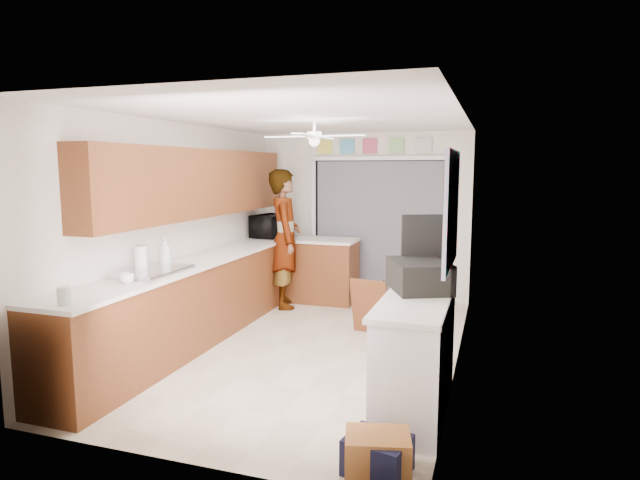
% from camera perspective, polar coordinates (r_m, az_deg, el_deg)
% --- Properties ---
extents(floor, '(5.00, 5.00, 0.00)m').
position_cam_1_polar(floor, '(6.08, -1.20, -11.29)').
color(floor, beige).
rests_on(floor, ground).
extents(ceiling, '(5.00, 5.00, 0.00)m').
position_cam_1_polar(ceiling, '(5.77, -1.27, 12.88)').
color(ceiling, white).
rests_on(ceiling, ground).
extents(wall_back, '(3.20, 0.00, 3.20)m').
position_cam_1_polar(wall_back, '(8.18, 4.60, 2.58)').
color(wall_back, white).
rests_on(wall_back, ground).
extents(wall_front, '(3.20, 0.00, 3.20)m').
position_cam_1_polar(wall_front, '(3.57, -14.74, -4.37)').
color(wall_front, white).
rests_on(wall_front, ground).
extents(wall_left, '(0.00, 5.00, 5.00)m').
position_cam_1_polar(wall_left, '(6.50, -14.66, 1.01)').
color(wall_left, white).
rests_on(wall_left, ground).
extents(wall_right, '(0.00, 5.00, 5.00)m').
position_cam_1_polar(wall_right, '(5.48, 14.75, -0.20)').
color(wall_right, white).
rests_on(wall_right, ground).
extents(left_base_cabinets, '(0.60, 4.80, 0.90)m').
position_cam_1_polar(left_base_cabinets, '(6.49, -12.17, -6.11)').
color(left_base_cabinets, brown).
rests_on(left_base_cabinets, floor).
extents(left_countertop, '(0.62, 4.80, 0.04)m').
position_cam_1_polar(left_countertop, '(6.39, -12.22, -2.02)').
color(left_countertop, white).
rests_on(left_countertop, left_base_cabinets).
extents(upper_cabinets, '(0.32, 4.00, 0.80)m').
position_cam_1_polar(upper_cabinets, '(6.55, -12.69, 5.95)').
color(upper_cabinets, brown).
rests_on(upper_cabinets, wall_left).
extents(sink_basin, '(0.50, 0.76, 0.06)m').
position_cam_1_polar(sink_basin, '(5.55, -17.44, -3.28)').
color(sink_basin, silver).
rests_on(sink_basin, left_countertop).
extents(faucet, '(0.03, 0.03, 0.22)m').
position_cam_1_polar(faucet, '(5.65, -19.05, -2.19)').
color(faucet, silver).
rests_on(faucet, left_countertop).
extents(peninsula_base, '(1.00, 0.60, 0.90)m').
position_cam_1_polar(peninsula_base, '(7.95, 0.17, -3.37)').
color(peninsula_base, brown).
rests_on(peninsula_base, floor).
extents(peninsula_top, '(1.04, 0.64, 0.04)m').
position_cam_1_polar(peninsula_top, '(7.88, 0.18, -0.02)').
color(peninsula_top, white).
rests_on(peninsula_top, peninsula_base).
extents(back_opening_recess, '(2.00, 0.06, 2.10)m').
position_cam_1_polar(back_opening_recess, '(8.12, 6.25, 1.10)').
color(back_opening_recess, black).
rests_on(back_opening_recess, wall_back).
extents(curtain_panel, '(1.90, 0.03, 2.05)m').
position_cam_1_polar(curtain_panel, '(8.08, 6.19, 1.06)').
color(curtain_panel, slate).
rests_on(curtain_panel, wall_back).
extents(door_trim_left, '(0.06, 0.04, 2.10)m').
position_cam_1_polar(door_trim_left, '(8.36, -0.65, 1.33)').
color(door_trim_left, white).
rests_on(door_trim_left, wall_back).
extents(door_trim_right, '(0.06, 0.04, 2.10)m').
position_cam_1_polar(door_trim_right, '(7.94, 13.42, 0.78)').
color(door_trim_right, white).
rests_on(door_trim_right, wall_back).
extents(door_trim_head, '(2.10, 0.04, 0.06)m').
position_cam_1_polar(door_trim_head, '(8.04, 6.32, 8.67)').
color(door_trim_head, white).
rests_on(door_trim_head, wall_back).
extents(header_frame_0, '(0.22, 0.02, 0.22)m').
position_cam_1_polar(header_frame_0, '(8.29, 0.53, 9.93)').
color(header_frame_0, '#E1E24B').
rests_on(header_frame_0, wall_back).
extents(header_frame_1, '(0.22, 0.02, 0.22)m').
position_cam_1_polar(header_frame_1, '(8.19, 2.90, 9.95)').
color(header_frame_1, '#4DADCE').
rests_on(header_frame_1, wall_back).
extents(header_frame_2, '(0.22, 0.02, 0.22)m').
position_cam_1_polar(header_frame_2, '(8.10, 5.33, 9.95)').
color(header_frame_2, '#BD4760').
rests_on(header_frame_2, wall_back).
extents(header_frame_3, '(0.22, 0.02, 0.22)m').
position_cam_1_polar(header_frame_3, '(8.02, 8.15, 9.93)').
color(header_frame_3, '#84C470').
rests_on(header_frame_3, wall_back).
extents(header_frame_4, '(0.22, 0.02, 0.22)m').
position_cam_1_polar(header_frame_4, '(7.96, 11.03, 9.88)').
color(header_frame_4, beige).
rests_on(header_frame_4, wall_back).
extents(route66_sign, '(0.22, 0.02, 0.26)m').
position_cam_1_polar(route66_sign, '(8.40, -1.78, 9.90)').
color(route66_sign, silver).
rests_on(route66_sign, wall_back).
extents(right_counter_base, '(0.50, 1.40, 0.90)m').
position_cam_1_polar(right_counter_base, '(4.53, 10.20, -12.18)').
color(right_counter_base, white).
rests_on(right_counter_base, floor).
extents(right_counter_top, '(0.54, 1.44, 0.04)m').
position_cam_1_polar(right_counter_top, '(4.39, 10.22, -6.39)').
color(right_counter_top, white).
rests_on(right_counter_top, right_counter_base).
extents(abstract_painting, '(0.03, 1.15, 0.95)m').
position_cam_1_polar(abstract_painting, '(4.45, 13.87, 3.22)').
color(abstract_painting, '#ED5779').
rests_on(abstract_painting, wall_right).
extents(ceiling_fan, '(1.14, 1.14, 0.24)m').
position_cam_1_polar(ceiling_fan, '(5.95, -0.61, 10.99)').
color(ceiling_fan, white).
rests_on(ceiling_fan, ceiling).
extents(microwave, '(0.49, 0.66, 0.34)m').
position_cam_1_polar(microwave, '(8.08, -5.23, 1.51)').
color(microwave, black).
rests_on(microwave, left_countertop).
extents(soap_bottle, '(0.14, 0.14, 0.32)m').
position_cam_1_polar(soap_bottle, '(5.87, -16.20, -1.20)').
color(soap_bottle, silver).
rests_on(soap_bottle, left_countertop).
extents(cup, '(0.13, 0.13, 0.10)m').
position_cam_1_polar(cup, '(5.16, -19.90, -3.86)').
color(cup, white).
rests_on(cup, left_countertop).
extents(jar_a, '(0.13, 0.13, 0.14)m').
position_cam_1_polar(jar_a, '(4.54, -25.64, -5.40)').
color(jar_a, silver).
rests_on(jar_a, left_countertop).
extents(paper_towel_roll, '(0.13, 0.13, 0.26)m').
position_cam_1_polar(paper_towel_roll, '(5.66, -18.57, -1.93)').
color(paper_towel_roll, white).
rests_on(paper_towel_roll, left_countertop).
extents(suitcase, '(0.65, 0.72, 0.25)m').
position_cam_1_polar(suitcase, '(4.65, 10.54, -3.74)').
color(suitcase, black).
rests_on(suitcase, right_counter_top).
extents(suitcase_rim, '(0.64, 0.71, 0.02)m').
position_cam_1_polar(suitcase_rim, '(4.67, 10.50, -5.06)').
color(suitcase_rim, yellow).
rests_on(suitcase_rim, suitcase).
extents(suitcase_lid, '(0.40, 0.20, 0.50)m').
position_cam_1_polar(suitcase_lid, '(4.89, 11.06, -0.22)').
color(suitcase_lid, black).
rests_on(suitcase_lid, suitcase).
extents(cardboard_box, '(0.48, 0.41, 0.26)m').
position_cam_1_polar(cardboard_box, '(3.77, 6.16, -21.68)').
color(cardboard_box, '#CA7F3F').
rests_on(cardboard_box, floor).
extents(navy_crate, '(0.45, 0.40, 0.24)m').
position_cam_1_polar(navy_crate, '(3.78, 6.16, -21.83)').
color(navy_crate, '#151734').
rests_on(navy_crate, floor).
extents(cabinet_door_panel, '(0.48, 0.26, 0.67)m').
position_cam_1_polar(cabinet_door_panel, '(6.43, 5.31, -7.09)').
color(cabinet_door_panel, brown).
rests_on(cabinet_door_panel, floor).
extents(man, '(0.72, 0.84, 1.96)m').
position_cam_1_polar(man, '(7.58, -3.75, 0.13)').
color(man, white).
rests_on(man, floor).
extents(dog, '(0.33, 0.56, 0.42)m').
position_cam_1_polar(dog, '(7.54, 6.03, -5.92)').
color(dog, black).
rests_on(dog, floor).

